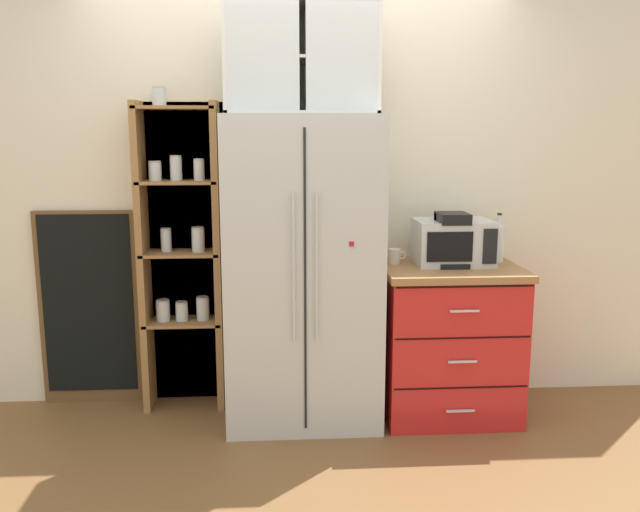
{
  "coord_description": "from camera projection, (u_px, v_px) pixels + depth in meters",
  "views": [
    {
      "loc": [
        -0.15,
        -3.67,
        1.66
      ],
      "look_at": [
        0.1,
        0.03,
        0.96
      ],
      "focal_mm": 37.11,
      "sensor_mm": 36.0,
      "label": 1
    }
  ],
  "objects": [
    {
      "name": "ground_plane",
      "position": [
        304.0,
        417.0,
        3.91
      ],
      "size": [
        10.69,
        10.69,
        0.0
      ],
      "primitive_type": "plane",
      "color": "brown"
    },
    {
      "name": "wall_back_cream",
      "position": [
        300.0,
        196.0,
        4.07
      ],
      "size": [
        4.99,
        0.1,
        2.55
      ],
      "primitive_type": "cube",
      "color": "silver",
      "rests_on": "ground"
    },
    {
      "name": "refrigerator",
      "position": [
        303.0,
        271.0,
        3.78
      ],
      "size": [
        0.87,
        0.67,
        1.75
      ],
      "color": "silver",
      "rests_on": "ground"
    },
    {
      "name": "pantry_shelf_column",
      "position": [
        182.0,
        251.0,
        3.97
      ],
      "size": [
        0.52,
        0.28,
        1.91
      ],
      "color": "brown",
      "rests_on": "ground"
    },
    {
      "name": "counter_cabinet",
      "position": [
        447.0,
        339.0,
        3.92
      ],
      "size": [
        0.8,
        0.67,
        0.9
      ],
      "color": "red",
      "rests_on": "ground"
    },
    {
      "name": "microwave",
      "position": [
        453.0,
        242.0,
        3.86
      ],
      "size": [
        0.44,
        0.33,
        0.26
      ],
      "color": "silver",
      "rests_on": "counter_cabinet"
    },
    {
      "name": "coffee_maker",
      "position": [
        451.0,
        239.0,
        3.81
      ],
      "size": [
        0.17,
        0.2,
        0.31
      ],
      "color": "black",
      "rests_on": "counter_cabinet"
    },
    {
      "name": "mug_cream",
      "position": [
        394.0,
        256.0,
        3.88
      ],
      "size": [
        0.11,
        0.07,
        0.09
      ],
      "color": "silver",
      "rests_on": "counter_cabinet"
    },
    {
      "name": "bottle_clear",
      "position": [
        498.0,
        241.0,
        3.91
      ],
      "size": [
        0.06,
        0.06,
        0.29
      ],
      "color": "silver",
      "rests_on": "counter_cabinet"
    },
    {
      "name": "bottle_cobalt",
      "position": [
        447.0,
        241.0,
        3.9
      ],
      "size": [
        0.07,
        0.07,
        0.29
      ],
      "color": "navy",
      "rests_on": "counter_cabinet"
    },
    {
      "name": "upper_cabinet",
      "position": [
        301.0,
        60.0,
        3.61
      ],
      "size": [
        0.83,
        0.32,
        0.59
      ],
      "color": "silver",
      "rests_on": "refrigerator"
    },
    {
      "name": "chalkboard_menu",
      "position": [
        89.0,
        308.0,
        4.04
      ],
      "size": [
        0.6,
        0.04,
        1.2
      ],
      "color": "brown",
      "rests_on": "ground"
    }
  ]
}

